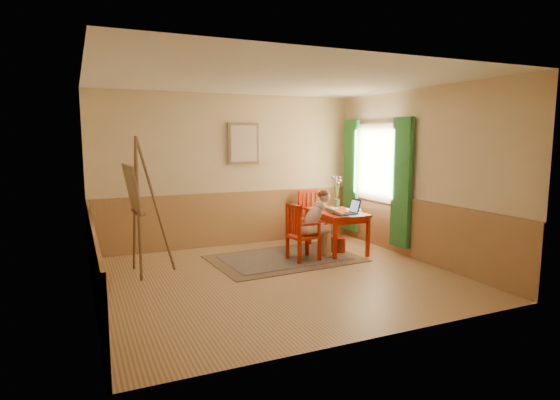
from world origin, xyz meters
name	(u,v)px	position (x,y,z in m)	size (l,w,h in m)	color
room	(280,181)	(0.00, 0.00, 1.40)	(5.04, 4.54, 2.84)	tan
wainscot	(259,233)	(0.00, 0.80, 0.50)	(5.00, 4.50, 1.00)	#B9834A
window	(375,174)	(2.42, 1.10, 1.35)	(0.12, 2.01, 2.20)	white
wall_portrait	(243,143)	(0.25, 2.20, 1.90)	(0.60, 0.05, 0.76)	#917250
rug	(285,258)	(0.49, 0.89, 0.01)	(2.49, 1.74, 0.02)	#8C7251
table	(336,216)	(1.55, 1.02, 0.63)	(0.79, 1.24, 0.72)	red
chair_left	(301,233)	(0.68, 0.68, 0.47)	(0.48, 0.46, 0.95)	red
chair_back	(312,216)	(1.54, 1.91, 0.49)	(0.46, 0.47, 0.98)	red
figure	(317,221)	(0.99, 0.70, 0.64)	(0.87, 0.41, 1.15)	beige
laptop	(348,211)	(1.56, 0.64, 0.77)	(0.43, 0.27, 0.25)	#1E2338
papers	(349,211)	(1.73, 0.89, 0.72)	(0.64, 1.11, 0.00)	white
vase	(337,193)	(1.79, 1.40, 0.99)	(0.26, 0.30, 0.60)	#3F724C
wastebasket	(338,245)	(1.53, 0.89, 0.14)	(0.25, 0.25, 0.27)	#A93119
easel	(135,194)	(-1.85, 0.99, 1.21)	(0.69, 0.91, 2.04)	brown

